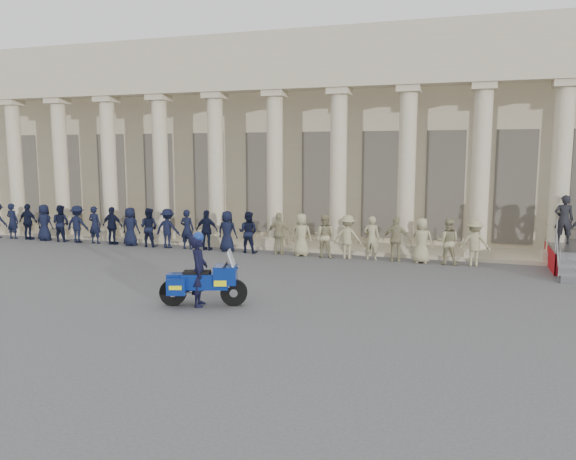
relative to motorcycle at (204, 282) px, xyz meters
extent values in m
plane|color=#4B4B4E|center=(0.11, 0.72, -0.62)|extent=(90.00, 90.00, 0.00)
cube|color=#BDAE8D|center=(0.11, 15.72, 3.88)|extent=(40.00, 10.00, 9.00)
cube|color=#BDAE8D|center=(0.11, 9.52, -0.55)|extent=(40.00, 2.60, 0.15)
cube|color=#BDAE8D|center=(0.11, 8.72, 6.17)|extent=(35.80, 1.00, 1.00)
cube|color=#BDAE8D|center=(0.11, 8.72, 7.27)|extent=(35.80, 1.00, 1.20)
cube|color=#BDAE8D|center=(-14.19, 8.72, -0.32)|extent=(0.90, 0.90, 0.30)
cylinder|color=#BDAE8D|center=(-14.19, 8.72, 2.63)|extent=(0.64, 0.64, 5.60)
cube|color=#BDAE8D|center=(-14.19, 8.72, 5.55)|extent=(0.85, 0.85, 0.24)
cube|color=#BDAE8D|center=(-11.59, 8.72, -0.32)|extent=(0.90, 0.90, 0.30)
cylinder|color=#BDAE8D|center=(-11.59, 8.72, 2.63)|extent=(0.64, 0.64, 5.60)
cube|color=#BDAE8D|center=(-11.59, 8.72, 5.55)|extent=(0.85, 0.85, 0.24)
cube|color=#BDAE8D|center=(-8.99, 8.72, -0.32)|extent=(0.90, 0.90, 0.30)
cylinder|color=#BDAE8D|center=(-8.99, 8.72, 2.63)|extent=(0.64, 0.64, 5.60)
cube|color=#BDAE8D|center=(-8.99, 8.72, 5.55)|extent=(0.85, 0.85, 0.24)
cube|color=#BDAE8D|center=(-6.39, 8.72, -0.32)|extent=(0.90, 0.90, 0.30)
cylinder|color=#BDAE8D|center=(-6.39, 8.72, 2.63)|extent=(0.64, 0.64, 5.60)
cube|color=#BDAE8D|center=(-6.39, 8.72, 5.55)|extent=(0.85, 0.85, 0.24)
cube|color=#BDAE8D|center=(-3.79, 8.72, -0.32)|extent=(0.90, 0.90, 0.30)
cylinder|color=#BDAE8D|center=(-3.79, 8.72, 2.63)|extent=(0.64, 0.64, 5.60)
cube|color=#BDAE8D|center=(-3.79, 8.72, 5.55)|extent=(0.85, 0.85, 0.24)
cube|color=#BDAE8D|center=(-1.19, 8.72, -0.32)|extent=(0.90, 0.90, 0.30)
cylinder|color=#BDAE8D|center=(-1.19, 8.72, 2.63)|extent=(0.64, 0.64, 5.60)
cube|color=#BDAE8D|center=(-1.19, 8.72, 5.55)|extent=(0.85, 0.85, 0.24)
cube|color=#BDAE8D|center=(1.41, 8.72, -0.32)|extent=(0.90, 0.90, 0.30)
cylinder|color=#BDAE8D|center=(1.41, 8.72, 2.63)|extent=(0.64, 0.64, 5.60)
cube|color=#BDAE8D|center=(1.41, 8.72, 5.55)|extent=(0.85, 0.85, 0.24)
cube|color=#BDAE8D|center=(4.01, 8.72, -0.32)|extent=(0.90, 0.90, 0.30)
cylinder|color=#BDAE8D|center=(4.01, 8.72, 2.63)|extent=(0.64, 0.64, 5.60)
cube|color=#BDAE8D|center=(4.01, 8.72, 5.55)|extent=(0.85, 0.85, 0.24)
cube|color=#BDAE8D|center=(6.61, 8.72, -0.32)|extent=(0.90, 0.90, 0.30)
cylinder|color=#BDAE8D|center=(6.61, 8.72, 2.63)|extent=(0.64, 0.64, 5.60)
cube|color=#BDAE8D|center=(6.61, 8.72, 5.55)|extent=(0.85, 0.85, 0.24)
cube|color=#BDAE8D|center=(9.21, 8.72, -0.32)|extent=(0.90, 0.90, 0.30)
cylinder|color=#BDAE8D|center=(9.21, 8.72, 2.63)|extent=(0.64, 0.64, 5.60)
cube|color=#BDAE8D|center=(9.21, 8.72, 5.55)|extent=(0.85, 0.85, 0.24)
cube|color=black|center=(-15.49, 10.74, 1.93)|extent=(1.30, 0.12, 4.20)
cube|color=black|center=(-12.89, 10.74, 1.93)|extent=(1.30, 0.12, 4.20)
cube|color=black|center=(-10.29, 10.74, 1.93)|extent=(1.30, 0.12, 4.20)
cube|color=black|center=(-7.69, 10.74, 1.93)|extent=(1.30, 0.12, 4.20)
cube|color=black|center=(-5.09, 10.74, 1.93)|extent=(1.30, 0.12, 4.20)
cube|color=black|center=(-2.49, 10.74, 1.93)|extent=(1.30, 0.12, 4.20)
cube|color=black|center=(0.11, 10.74, 1.93)|extent=(1.30, 0.12, 4.20)
cube|color=black|center=(2.71, 10.74, 1.93)|extent=(1.30, 0.12, 4.20)
cube|color=black|center=(5.31, 10.74, 1.93)|extent=(1.30, 0.12, 4.20)
cube|color=black|center=(7.91, 10.74, 1.93)|extent=(1.30, 0.12, 4.20)
imported|color=black|center=(-13.35, 7.46, 0.18)|extent=(0.59, 0.39, 1.61)
imported|color=black|center=(-12.47, 7.46, 0.18)|extent=(0.94, 0.39, 1.61)
imported|color=black|center=(-11.58, 7.46, 0.18)|extent=(0.79, 0.51, 1.61)
imported|color=black|center=(-10.70, 7.46, 0.18)|extent=(0.78, 0.61, 1.61)
imported|color=black|center=(-9.81, 7.46, 0.18)|extent=(1.04, 0.60, 1.61)
imported|color=black|center=(-8.93, 7.46, 0.18)|extent=(0.59, 0.39, 1.61)
imported|color=black|center=(-8.04, 7.46, 0.18)|extent=(0.94, 0.39, 1.61)
imported|color=black|center=(-7.16, 7.46, 0.18)|extent=(0.79, 0.51, 1.61)
imported|color=black|center=(-6.27, 7.46, 0.18)|extent=(0.78, 0.61, 1.61)
imported|color=black|center=(-5.39, 7.46, 0.18)|extent=(1.04, 0.60, 1.61)
imported|color=black|center=(-4.50, 7.46, 0.18)|extent=(0.59, 0.39, 1.61)
imported|color=black|center=(-3.62, 7.46, 0.18)|extent=(0.94, 0.39, 1.61)
imported|color=black|center=(-2.74, 7.46, 0.18)|extent=(0.79, 0.51, 1.61)
imported|color=black|center=(-1.85, 7.46, 0.18)|extent=(0.78, 0.61, 1.61)
imported|color=#9A916A|center=(-0.57, 7.46, 0.18)|extent=(0.94, 0.39, 1.61)
imported|color=#9A916A|center=(0.32, 7.46, 0.18)|extent=(0.79, 0.51, 1.61)
imported|color=#9A916A|center=(1.20, 7.46, 0.18)|extent=(0.78, 0.61, 1.61)
imported|color=#9A916A|center=(2.09, 7.46, 0.18)|extent=(1.04, 0.60, 1.61)
imported|color=#9A916A|center=(2.97, 7.46, 0.18)|extent=(0.59, 0.39, 1.61)
imported|color=#9A916A|center=(3.86, 7.46, 0.18)|extent=(0.94, 0.39, 1.61)
imported|color=#9A916A|center=(4.74, 7.46, 0.18)|extent=(0.79, 0.51, 1.61)
imported|color=#9A916A|center=(5.62, 7.46, 0.18)|extent=(0.78, 0.61, 1.61)
imported|color=#9A916A|center=(6.51, 7.46, 0.18)|extent=(1.04, 0.60, 1.61)
cube|color=#9F0C14|center=(8.95, 7.99, -0.26)|extent=(0.04, 2.87, 0.71)
imported|color=black|center=(9.34, 8.19, 1.02)|extent=(0.60, 0.39, 1.65)
cylinder|color=black|center=(0.72, 0.23, -0.28)|extent=(0.69, 0.35, 0.68)
cylinder|color=black|center=(-0.76, -0.25, -0.28)|extent=(0.69, 0.35, 0.68)
cube|color=navy|center=(0.03, 0.01, 0.02)|extent=(1.26, 0.78, 0.39)
cube|color=navy|center=(0.52, 0.17, 0.19)|extent=(0.71, 0.69, 0.47)
cube|color=silver|center=(0.52, 0.17, -0.05)|extent=(0.31, 0.36, 0.12)
cube|color=#B2BFCC|center=(0.69, 0.22, 0.54)|extent=(0.35, 0.52, 0.55)
cube|color=black|center=(-0.17, -0.06, 0.23)|extent=(0.75, 0.54, 0.10)
cube|color=navy|center=(-0.71, -0.23, 0.10)|extent=(0.45, 0.45, 0.23)
cube|color=navy|center=(-0.51, -0.51, -0.05)|extent=(0.51, 0.36, 0.41)
cube|color=yellow|center=(-0.51, -0.51, -0.05)|extent=(0.37, 0.33, 0.10)
cube|color=navy|center=(-0.71, 0.12, -0.05)|extent=(0.51, 0.36, 0.41)
cube|color=yellow|center=(-0.71, 0.12, -0.05)|extent=(0.37, 0.33, 0.10)
cylinder|color=silver|center=(-0.54, 0.09, -0.31)|extent=(0.62, 0.29, 0.10)
cylinder|color=black|center=(0.52, 0.17, 0.43)|extent=(0.26, 0.70, 0.04)
imported|color=black|center=(-0.12, -0.04, 0.29)|extent=(0.62, 0.76, 1.82)
sphere|color=navy|center=(-0.12, -0.04, 1.14)|extent=(0.28, 0.28, 0.28)
camera|label=1|loc=(6.38, -12.53, 3.24)|focal=35.00mm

